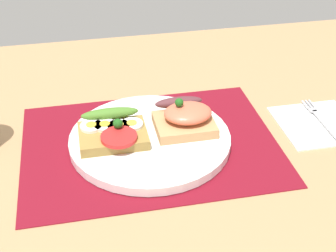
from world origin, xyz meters
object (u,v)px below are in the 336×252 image
(plate, at_px, (150,140))
(napkin, at_px, (318,124))
(fork, at_px, (323,121))
(sandwich_salmon, at_px, (185,117))
(sandwich_egg_tomato, at_px, (113,132))

(plate, height_order, napkin, plate)
(napkin, relative_size, fork, 0.89)
(sandwich_salmon, height_order, fork, sandwich_salmon)
(napkin, bearing_deg, fork, 1.72)
(sandwich_salmon, bearing_deg, fork, -3.76)
(plate, xyz_separation_m, fork, (0.30, -0.00, -0.00))
(sandwich_egg_tomato, relative_size, napkin, 0.79)
(sandwich_egg_tomato, distance_m, napkin, 0.36)
(plate, distance_m, sandwich_salmon, 0.07)
(fork, bearing_deg, sandwich_salmon, 176.24)
(sandwich_salmon, relative_size, napkin, 0.71)
(sandwich_egg_tomato, relative_size, fork, 0.71)
(plate, relative_size, sandwich_egg_tomato, 2.44)
(plate, relative_size, napkin, 1.93)
(sandwich_salmon, distance_m, napkin, 0.24)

